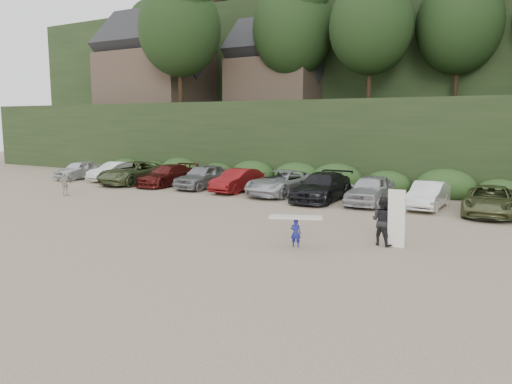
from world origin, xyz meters
The scene contains 6 objects.
ground centered at (0.00, 0.00, 0.00)m, with size 120.00×120.00×0.00m, color tan.
hillside_backdrop centered at (-0.26, 35.93, 11.22)m, with size 90.00×41.50×28.00m.
parked_cars centered at (-5.49, 10.04, 0.76)m, with size 33.99×6.44×1.64m.
distant_walker centered at (-15.56, 3.33, 0.71)m, with size 0.83×0.35×1.42m, color #B3B098.
child_surfer centered at (2.12, -0.61, 0.78)m, with size 1.98×1.24×1.15m.
adult_surfer centered at (4.81, 1.27, 0.93)m, with size 1.37×0.89×2.15m.
Camera 1 is at (10.00, -16.64, 4.62)m, focal length 35.00 mm.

